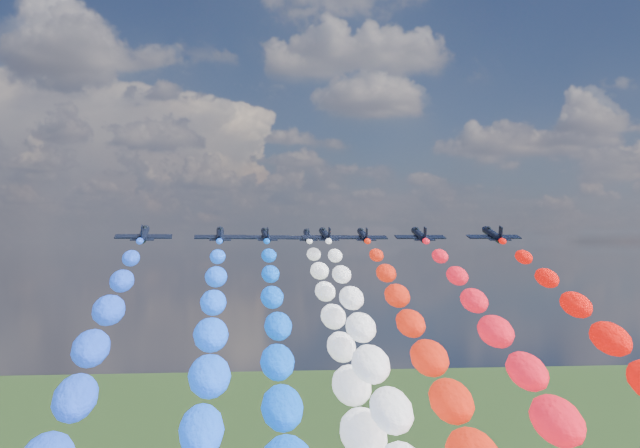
{
  "coord_description": "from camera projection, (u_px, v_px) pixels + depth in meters",
  "views": [
    {
      "loc": [
        -14.61,
        -137.9,
        89.33
      ],
      "look_at": [
        0.0,
        4.0,
        92.58
      ],
      "focal_mm": 43.62,
      "sensor_mm": 36.0,
      "label": 1
    }
  ],
  "objects": [
    {
      "name": "jet_1",
      "position": [
        220.0,
        235.0,
        140.36
      ],
      "size": [
        9.54,
        12.87,
        5.37
      ],
      "primitive_type": null,
      "rotation": [
        0.22,
        0.0,
        0.03
      ],
      "color": "black"
    },
    {
      "name": "trail_4",
      "position": [
        355.0,
        434.0,
        95.95
      ],
      "size": [
        6.8,
        132.44,
        54.56
      ],
      "primitive_type": null,
      "color": "white"
    },
    {
      "name": "jet_6",
      "position": [
        420.0,
        235.0,
        143.83
      ],
      "size": [
        9.24,
        12.66,
        5.37
      ],
      "primitive_type": null,
      "rotation": [
        0.22,
        0.0,
        -0.0
      ],
      "color": "black"
    },
    {
      "name": "jet_5",
      "position": [
        363.0,
        235.0,
        153.8
      ],
      "size": [
        9.32,
        12.71,
        5.37
      ],
      "primitive_type": null,
      "rotation": [
        0.22,
        0.0,
        -0.01
      ],
      "color": "black"
    },
    {
      "name": "jet_7",
      "position": [
        493.0,
        235.0,
        136.47
      ],
      "size": [
        9.38,
        12.76,
        5.37
      ],
      "primitive_type": null,
      "rotation": [
        0.22,
        0.0,
        -0.02
      ],
      "color": "black"
    },
    {
      "name": "jet_2",
      "position": [
        266.0,
        235.0,
        150.35
      ],
      "size": [
        9.76,
        13.03,
        5.37
      ],
      "primitive_type": null,
      "rotation": [
        0.22,
        0.0,
        0.05
      ],
      "color": "black"
    },
    {
      "name": "jet_0",
      "position": [
        144.0,
        234.0,
        128.32
      ],
      "size": [
        9.84,
        13.09,
        5.37
      ],
      "primitive_type": null,
      "rotation": [
        0.22,
        0.0,
        0.05
      ],
      "color": "black"
    },
    {
      "name": "jet_4",
      "position": [
        307.0,
        236.0,
        164.06
      ],
      "size": [
        9.57,
        12.89,
        5.37
      ],
      "primitive_type": null,
      "rotation": [
        0.22,
        0.0,
        -0.03
      ],
      "color": "black"
    },
    {
      "name": "jet_3",
      "position": [
        326.0,
        235.0,
        148.85
      ],
      "size": [
        9.84,
        13.09,
        5.37
      ],
      "primitive_type": null,
      "rotation": [
        0.22,
        0.0,
        0.05
      ],
      "color": "black"
    }
  ]
}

